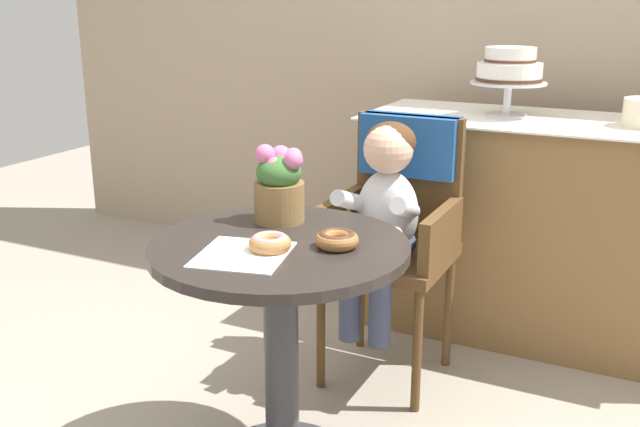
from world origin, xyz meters
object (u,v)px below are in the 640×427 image
donut_mid (337,239)px  flower_vase (279,184)px  cafe_table (281,314)px  wicker_chair (399,205)px  seated_child (384,206)px  donut_front (270,242)px  tiered_cake_stand (509,70)px

donut_mid → flower_vase: size_ratio=0.50×
cafe_table → wicker_chair: bearing=84.6°
wicker_chair → seated_child: seated_child is taller
donut_front → flower_vase: 0.28m
tiered_cake_stand → donut_mid: bearing=-97.2°
seated_child → flower_vase: seated_child is taller
flower_vase → donut_mid: bearing=-28.7°
donut_mid → donut_front: bearing=-144.2°
donut_mid → seated_child: bearing=98.6°
donut_front → flower_vase: bearing=113.8°
wicker_chair → donut_front: 0.83m
wicker_chair → cafe_table: bearing=-90.2°
wicker_chair → flower_vase: size_ratio=4.06×
cafe_table → wicker_chair: (0.07, 0.76, 0.13)m
wicker_chair → donut_front: wicker_chair is taller
wicker_chair → tiered_cake_stand: bearing=70.9°
cafe_table → seated_child: bearing=83.3°
cafe_table → donut_mid: bearing=13.0°
donut_mid → tiered_cake_stand: tiered_cake_stand is taller
cafe_table → seated_child: 0.63m
cafe_table → donut_mid: size_ratio=6.09×
donut_front → tiered_cake_stand: tiered_cake_stand is taller
donut_front → donut_mid: (0.15, 0.11, -0.00)m
cafe_table → donut_front: 0.25m
cafe_table → flower_vase: flower_vase is taller
donut_front → flower_vase: size_ratio=0.49×
flower_vase → wicker_chair: bearing=73.9°
wicker_chair → flower_vase: same height
donut_front → tiered_cake_stand: bearing=77.4°
wicker_chair → donut_mid: 0.73m
cafe_table → tiered_cake_stand: size_ratio=2.40×
seated_child → donut_front: bearing=-95.2°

